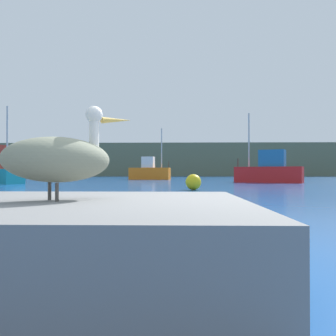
{
  "coord_description": "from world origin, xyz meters",
  "views": [
    {
      "loc": [
        -0.32,
        -3.51,
        0.84
      ],
      "look_at": [
        -1.02,
        23.33,
        1.16
      ],
      "focal_mm": 37.4,
      "sensor_mm": 36.0,
      "label": 1
    }
  ],
  "objects_px": {
    "pelican": "(60,158)",
    "fishing_boat_orange": "(150,172)",
    "mooring_buoy": "(193,182)",
    "fishing_boat_red": "(269,171)"
  },
  "relations": [
    {
      "from": "pelican",
      "to": "fishing_boat_orange",
      "type": "height_order",
      "value": "fishing_boat_orange"
    },
    {
      "from": "pelican",
      "to": "fishing_boat_orange",
      "type": "xyz_separation_m",
      "value": [
        -2.13,
        36.44,
        -0.05
      ]
    },
    {
      "from": "pelican",
      "to": "mooring_buoy",
      "type": "bearing_deg",
      "value": 42.48
    },
    {
      "from": "fishing_boat_orange",
      "to": "fishing_boat_red",
      "type": "height_order",
      "value": "fishing_boat_orange"
    },
    {
      "from": "pelican",
      "to": "mooring_buoy",
      "type": "xyz_separation_m",
      "value": [
        1.76,
        13.53,
        -0.59
      ]
    },
    {
      "from": "pelican",
      "to": "fishing_boat_red",
      "type": "bearing_deg",
      "value": 31.52
    },
    {
      "from": "mooring_buoy",
      "to": "fishing_boat_orange",
      "type": "bearing_deg",
      "value": 99.62
    },
    {
      "from": "fishing_boat_red",
      "to": "mooring_buoy",
      "type": "bearing_deg",
      "value": 85.81
    },
    {
      "from": "fishing_boat_red",
      "to": "mooring_buoy",
      "type": "xyz_separation_m",
      "value": [
        -6.59,
        -11.61,
        -0.57
      ]
    },
    {
      "from": "pelican",
      "to": "fishing_boat_red",
      "type": "xyz_separation_m",
      "value": [
        8.35,
        25.15,
        -0.02
      ]
    }
  ]
}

